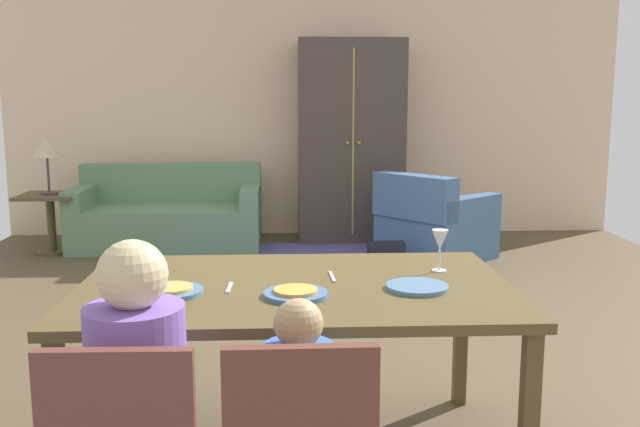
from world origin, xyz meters
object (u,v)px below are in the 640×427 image
object	(u,v)px
wine_glass	(440,242)
person_man	(142,426)
armchair	(433,225)
table_lamp	(47,150)
armoire	(351,141)
dining_table	(295,299)
plate_near_woman	(417,287)
couch	(169,217)
side_table	(51,215)
handbag	(386,257)
plate_near_man	(171,292)
plate_near_child	(296,294)

from	to	relation	value
wine_glass	person_man	xyz separation A→B (m)	(-1.12, -0.91, -0.38)
armchair	table_lamp	world-z (taller)	table_lamp
wine_glass	table_lamp	world-z (taller)	table_lamp
wine_glass	armoire	xyz separation A→B (m)	(0.01, 4.42, 0.16)
dining_table	plate_near_woman	bearing A→B (deg)	-11.63
dining_table	table_lamp	world-z (taller)	table_lamp
wine_glass	armoire	distance (m)	4.42
wine_glass	couch	world-z (taller)	wine_glass
wine_glass	side_table	xyz separation A→B (m)	(-2.97, 3.87, -0.52)
armchair	armoire	distance (m)	1.40
plate_near_woman	table_lamp	distance (m)	5.03
plate_near_woman	armchair	world-z (taller)	armchair
wine_glass	table_lamp	xyz separation A→B (m)	(-2.97, 3.87, 0.12)
side_table	handbag	world-z (taller)	side_table
plate_near_woman	person_man	world-z (taller)	person_man
dining_table	plate_near_woman	world-z (taller)	plate_near_woman
armoire	side_table	distance (m)	3.10
plate_near_man	dining_table	bearing A→B (deg)	13.87
plate_near_man	plate_near_woman	bearing A→B (deg)	1.18
dining_table	handbag	xyz separation A→B (m)	(0.84, 3.15, -0.57)
plate_near_woman	plate_near_man	bearing A→B (deg)	-178.82
handbag	wine_glass	bearing A→B (deg)	-93.87
couch	armchair	bearing A→B (deg)	-15.02
dining_table	armoire	size ratio (longest dim) A/B	0.84
wine_glass	couch	xyz separation A→B (m)	(-1.87, 4.13, -0.59)
plate_near_woman	handbag	world-z (taller)	plate_near_woman
dining_table	handbag	bearing A→B (deg)	75.13
plate_near_woman	side_table	bearing A→B (deg)	124.14
armchair	side_table	xyz separation A→B (m)	(-3.68, 0.43, 0.06)
armchair	plate_near_child	bearing A→B (deg)	-109.50
wine_glass	table_lamp	distance (m)	4.88
plate_near_man	wine_glass	xyz separation A→B (m)	(1.12, 0.30, 0.12)
person_man	handbag	world-z (taller)	person_man
wine_glass	couch	distance (m)	4.58
person_man	side_table	distance (m)	5.13
plate_near_man	couch	size ratio (longest dim) A/B	0.13
couch	plate_near_child	bearing A→B (deg)	-74.60
plate_near_woman	couch	xyz separation A→B (m)	(-1.72, 4.41, -0.47)
armchair	armoire	size ratio (longest dim) A/B	0.57
couch	armoire	xyz separation A→B (m)	(1.89, 0.28, 0.75)
person_man	table_lamp	distance (m)	5.16
dining_table	plate_near_child	xyz separation A→B (m)	(0.00, -0.18, 0.07)
plate_near_child	table_lamp	bearing A→B (deg)	118.84
person_man	table_lamp	size ratio (longest dim) A/B	2.05
armchair	handbag	xyz separation A→B (m)	(-0.51, -0.47, -0.19)
dining_table	wine_glass	world-z (taller)	wine_glass
couch	armchair	size ratio (longest dim) A/B	1.55
plate_near_woman	table_lamp	size ratio (longest dim) A/B	0.46
couch	table_lamp	size ratio (longest dim) A/B	3.45
plate_near_woman	wine_glass	bearing A→B (deg)	61.79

